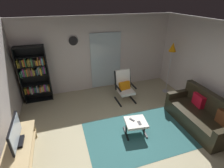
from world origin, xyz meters
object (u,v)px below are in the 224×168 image
Objects in this scene: leather_sofa at (201,115)px; cell_phone at (139,123)px; television at (16,134)px; lounge_armchair at (124,85)px; bookshelf_near_tv at (34,74)px; tv_remote at (132,120)px; floor_lamp_by_shelf at (172,51)px; tv_stand at (21,148)px; wall_clock at (73,41)px; ottoman at (136,123)px.

leather_sofa is 1.75m from cell_phone.
television is 0.80× the size of lounge_armchair.
television is at bearing -94.35° from bookshelf_near_tv.
cell_phone is at bearing -1.49° from television.
tv_remote is (2.53, 0.10, -0.36)m from television.
floor_lamp_by_shelf is at bearing 10.42° from tv_remote.
leather_sofa reaches higher than cell_phone.
lounge_armchair is at bearing -178.97° from floor_lamp_by_shelf.
leather_sofa is (4.40, -0.23, -0.02)m from tv_stand.
lounge_armchair reaches higher than tv_remote.
cell_phone is 3.28m from wall_clock.
ottoman is (2.42, -2.45, -0.62)m from bookshelf_near_tv.
wall_clock is at bearing 112.47° from ottoman.
bookshelf_near_tv is at bearing 85.65° from television.
cell_phone is at bearing 175.15° from leather_sofa.
television is (0.00, -0.02, 0.41)m from tv_stand.
ottoman is at bearing 172.59° from leather_sofa.
cell_phone is (2.66, -0.07, -0.36)m from television.
tv_stand is 2.61m from ottoman.
floor_lamp_by_shelf is at bearing 1.03° from lounge_armchair.
bookshelf_near_tv is at bearing 108.19° from tv_remote.
tv_stand is 1.33× the size of lounge_armchair.
cell_phone is at bearing -58.60° from ottoman.
tv_stand is 0.74× the size of bookshelf_near_tv.
cell_phone reaches higher than ottoman.
bookshelf_near_tv reaches higher than leather_sofa.
tv_stand is at bearing -120.17° from wall_clock.
tv_stand is 3.39m from wall_clock.
floor_lamp_by_shelf is at bearing -10.76° from bookshelf_near_tv.
lounge_armchair is (2.92, 1.60, -0.21)m from television.
bookshelf_near_tv reaches higher than floor_lamp_by_shelf.
leather_sofa is (4.21, -2.68, -0.61)m from bookshelf_near_tv.
ottoman is at bearing -73.89° from tv_remote.
lounge_armchair is at bearing 28.53° from tv_stand.
ottoman is at bearing -45.41° from bookshelf_near_tv.
television is 4.92m from floor_lamp_by_shelf.
television is 4.42m from leather_sofa.
leather_sofa is 3.15× the size of ottoman.
tv_stand is at bearing 176.96° from leather_sofa.
ottoman is (-1.79, 0.23, -0.00)m from leather_sofa.
ottoman is at bearing -67.53° from wall_clock.
floor_lamp_by_shelf is at bearing 84.40° from leather_sofa.
leather_sofa reaches higher than ottoman.
television is at bearing -151.19° from lounge_armchair.
bookshelf_near_tv is 1.02× the size of floor_lamp_by_shelf.
wall_clock is (-1.14, 2.71, 1.47)m from cell_phone.
lounge_armchair is 1.63m from ottoman.
bookshelf_near_tv reaches higher than ottoman.
wall_clock reaches higher than tv_stand.
cell_phone is 0.48× the size of wall_clock.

